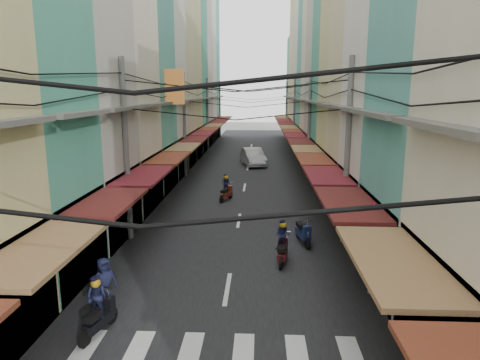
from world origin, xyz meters
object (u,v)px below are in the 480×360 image
(traffic_sign, at_px, (372,227))
(market_umbrella, at_px, (423,228))
(white_car, at_px, (253,165))
(bicycle, at_px, (456,308))

(traffic_sign, bearing_deg, market_umbrella, 14.14)
(white_car, height_order, traffic_sign, traffic_sign)
(white_car, xyz_separation_m, traffic_sign, (4.33, -25.56, 2.37))
(white_car, bearing_deg, bicycle, -88.00)
(market_umbrella, relative_size, traffic_sign, 0.78)
(bicycle, xyz_separation_m, traffic_sign, (-2.55, 0.87, 2.37))
(white_car, xyz_separation_m, bicycle, (6.87, -26.43, 0.00))
(white_car, distance_m, traffic_sign, 26.03)
(traffic_sign, bearing_deg, white_car, 99.61)
(white_car, relative_size, traffic_sign, 1.72)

